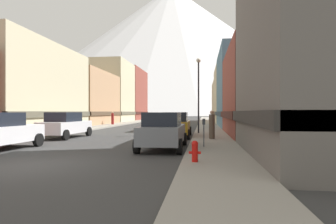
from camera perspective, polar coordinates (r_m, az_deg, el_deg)
The scene contains 21 objects.
ground_plane at distance 10.65m, azimuth -25.91°, elevation -9.72°, with size 400.00×400.00×0.00m, color #383838.
sidewalk_left at distance 45.43m, azimuth -8.11°, elevation -2.16°, with size 2.50×100.00×0.15m, color gray.
sidewalk_right at distance 43.83m, azimuth 7.87°, elevation -2.24°, with size 2.50×100.00×0.15m, color gray.
storefront_left_1 at distance 29.35m, azimuth -26.72°, elevation 4.11°, with size 6.50×13.77×8.10m.
storefront_left_2 at distance 41.11m, azimuth -16.51°, elevation 2.45°, with size 6.85×11.94×7.37m.
storefront_left_3 at distance 52.04m, azimuth -13.02°, elevation 3.78°, with size 9.71×9.46×10.79m.
storefront_left_4 at distance 62.17m, azimuth -8.06°, elevation 3.29°, with size 6.50×12.10×11.06m.
storefront_right_1 at distance 22.33m, azimuth 22.75°, elevation 3.37°, with size 8.73×10.47×6.46m.
storefront_right_2 at distance 33.44m, azimuth 16.92°, elevation 4.17°, with size 8.03×11.66×8.76m.
storefront_right_3 at distance 44.43m, azimuth 13.40°, elevation 2.96°, with size 6.35×10.26×8.48m.
storefront_right_4 at distance 55.55m, azimuth 13.53°, elevation 1.85°, with size 9.02×10.85×7.45m.
car_left_1 at distance 20.83m, azimuth -20.08°, elevation -2.47°, with size 2.23×4.47×1.78m.
car_right_0 at distance 13.61m, azimuth -0.99°, elevation -3.78°, with size 2.07×4.41×1.78m.
car_right_1 at distance 19.93m, azimuth 1.62°, elevation -2.58°, with size 2.11×4.42×1.78m.
fire_hydrant_near at distance 9.43m, azimuth 5.46°, elevation -7.76°, with size 0.40×0.22×0.70m.
parking_meter_near at distance 13.47m, azimuth 7.27°, elevation -3.34°, with size 0.14×0.10×1.33m.
potted_plant_0 at distance 30.97m, azimuth -17.10°, elevation -2.23°, with size 0.54×0.54×0.81m.
pedestrian_0 at distance 38.06m, azimuth -11.16°, elevation -1.30°, with size 0.36×0.36×1.69m.
pedestrian_1 at distance 17.57m, azimuth 8.88°, elevation -2.74°, with size 0.36×0.36×1.74m.
streetlamp_right at distance 22.18m, azimuth 6.20°, elevation 5.67°, with size 0.36×0.36×5.86m.
mountain_backdrop at distance 276.98m, azimuth 0.73°, elevation 12.42°, with size 297.67×297.67×122.60m, color silver.
Camera 1 is at (5.73, -8.79, 1.80)m, focal length 30.09 mm.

